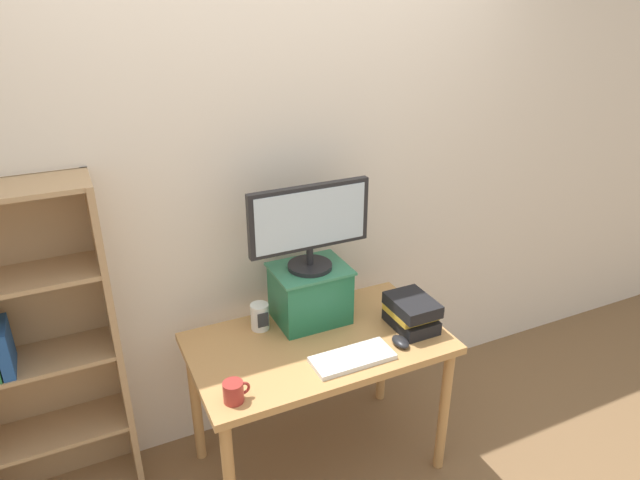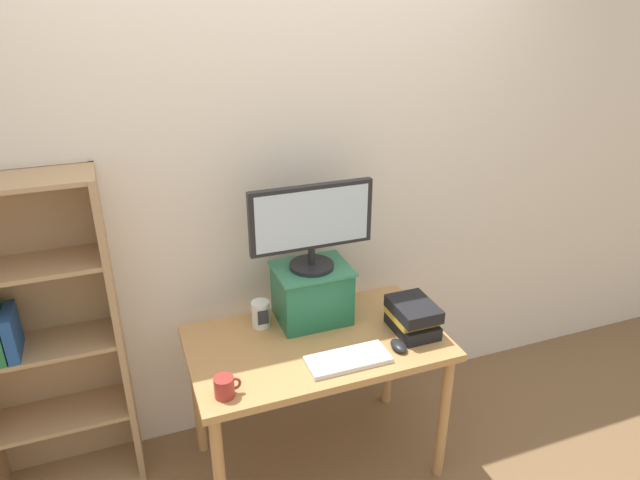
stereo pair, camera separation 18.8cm
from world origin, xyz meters
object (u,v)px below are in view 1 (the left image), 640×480
Objects in this scene: computer_monitor at (310,223)px; coffee_mug at (234,392)px; desk at (318,357)px; computer_mouse at (400,342)px; keyboard at (353,358)px; desk_speaker at (260,317)px; bookshelf_unit at (33,357)px; riser_box at (310,292)px; book_stack at (411,313)px.

computer_monitor reaches higher than coffee_mug.
desk is 11.21× the size of computer_mouse.
keyboard is 2.83× the size of desk_speaker.
keyboard is 3.29× the size of coffee_mug.
bookshelf_unit is at bearing 172.80° from computer_monitor.
coffee_mug is at bearing -153.81° from desk.
riser_box is 3.40× the size of computer_mouse.
computer_monitor is 1.60× the size of keyboard.
bookshelf_unit is at bearing 163.99° from desk.
desk is at bearing -16.01° from bookshelf_unit.
riser_box is 0.26m from desk_speaker.
keyboard is at bearing -23.28° from bookshelf_unit.
bookshelf_unit is 14.87× the size of computer_mouse.
book_stack is 0.71m from desk_speaker.
riser_box is at bearing 90.00° from computer_monitor.
book_stack reaches higher than coffee_mug.
desk is 0.30m from riser_box.
riser_box reaches higher than coffee_mug.
book_stack is (0.40, -0.27, -0.07)m from riser_box.
desk_speaker is (0.27, 0.44, 0.02)m from coffee_mug.
coffee_mug is (-0.47, -0.23, 0.14)m from desk.
computer_mouse is (0.32, -0.19, 0.11)m from desk.
book_stack is at bearing 9.13° from coffee_mug.
coffee_mug is at bearing -140.98° from riser_box.
desk is at bearing 26.19° from coffee_mug.
computer_mouse is at bearing -19.52° from bookshelf_unit.
desk is 4.72× the size of book_stack.
bookshelf_unit is (-1.18, 0.34, 0.14)m from desk.
desk is at bearing -103.11° from computer_monitor.
desk_speaker is at bearing 142.74° from computer_mouse.
book_stack is at bearing -24.17° from desk_speaker.
coffee_mug is at bearing -141.08° from computer_monitor.
coffee_mug reaches higher than keyboard.
coffee_mug is (-0.92, -0.15, -0.03)m from book_stack.
desk is at bearing 169.16° from book_stack.
riser_box is at bearing 76.98° from desk.
desk is at bearing -45.04° from desk_speaker.
desk is 10.59× the size of coffee_mug.
computer_mouse is at bearing 1.52° from keyboard.
bookshelf_unit is 12.08× the size of desk_speaker.
riser_box is 0.36m from computer_monitor.
book_stack is at bearing -33.94° from riser_box.
computer_monitor reaches higher than keyboard.
computer_monitor is 0.64m from book_stack.
bookshelf_unit is 4.37× the size of riser_box.
book_stack is (0.37, 0.11, 0.06)m from keyboard.
keyboard is 0.49m from desk_speaker.
computer_monitor is at bearing 76.89° from desk.
desk is at bearing 148.85° from computer_mouse.
bookshelf_unit is 1.67m from book_stack.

